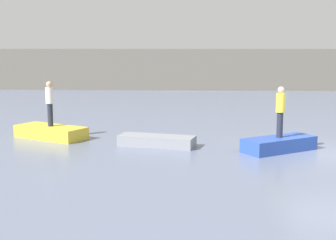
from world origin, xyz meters
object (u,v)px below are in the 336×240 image
Objects in this scene: rowboat_grey at (157,141)px; rowboat_blue at (279,144)px; rowboat_yellow at (51,132)px; person_white_shirt at (50,101)px; person_yellow_shirt at (280,109)px.

rowboat_blue is (4.47, -0.66, 0.05)m from rowboat_grey.
rowboat_yellow is at bearing 177.00° from rowboat_grey.
rowboat_blue is 1.50× the size of person_white_shirt.
rowboat_grey is 1.56× the size of person_white_shirt.
person_white_shirt reaches higher than rowboat_grey.
person_yellow_shirt reaches higher than rowboat_grey.
rowboat_blue is (8.95, -2.07, 0.00)m from rowboat_yellow.
person_white_shirt is 1.01× the size of person_yellow_shirt.
rowboat_grey is 4.88m from person_white_shirt.
person_yellow_shirt is at bearing 6.01° from rowboat_grey.
rowboat_yellow is 1.29m from person_white_shirt.
person_yellow_shirt is at bearing -13.04° from person_white_shirt.
rowboat_blue is 1.28m from person_yellow_shirt.
person_yellow_shirt is at bearing -46.92° from rowboat_blue.
person_white_shirt is (-8.95, 2.07, 1.29)m from rowboat_blue.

